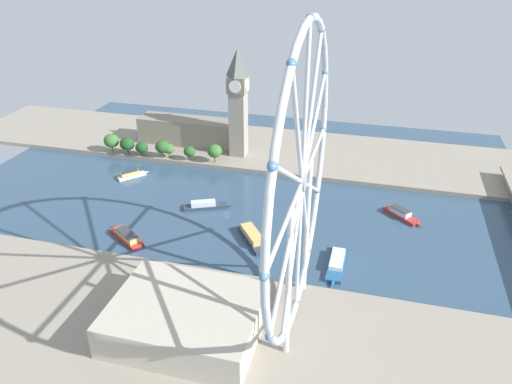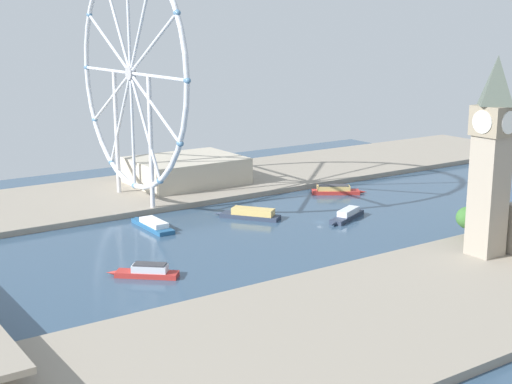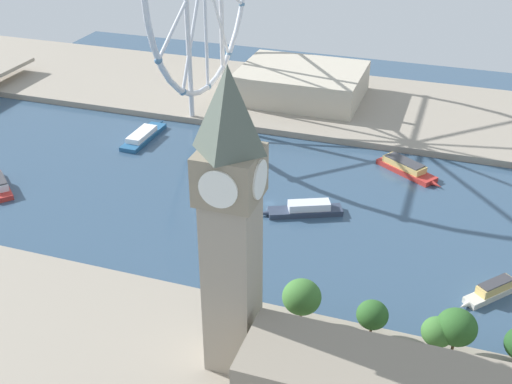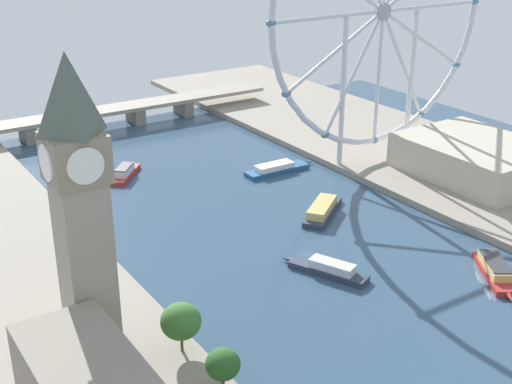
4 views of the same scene
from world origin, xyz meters
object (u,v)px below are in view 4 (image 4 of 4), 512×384
tour_boat_2 (277,168)px  riverside_hall (477,158)px  tour_boat_1 (125,172)px  tour_boat_0 (322,209)px  tour_boat_4 (328,269)px  river_bridge (110,113)px  tour_boat_5 (495,270)px  clock_tower (80,208)px  ferris_wheel (383,13)px

tour_boat_2 → riverside_hall: bearing=-39.2°
tour_boat_1 → tour_boat_2: (61.31, -33.20, -0.36)m
tour_boat_0 → tour_boat_4: size_ratio=1.00×
river_bridge → tour_boat_2: 115.32m
riverside_hall → tour_boat_4: bearing=-164.0°
tour_boat_0 → tour_boat_5: tour_boat_0 is taller
riverside_hall → river_bridge: (-106.32, 166.13, -2.63)m
clock_tower → river_bridge: (86.05, 199.91, -37.44)m
riverside_hall → tour_boat_2: size_ratio=1.71×
tour_boat_0 → tour_boat_1: (-49.36, 82.48, -0.15)m
river_bridge → tour_boat_4: 197.70m
tour_boat_0 → tour_boat_4: 48.73m
clock_tower → tour_boat_5: (129.03, -29.37, -43.26)m
riverside_hall → tour_boat_2: (-68.81, 57.26, -8.88)m
riverside_hall → tour_boat_0: bearing=174.4°
river_bridge → tour_boat_5: (42.98, -229.28, -5.82)m
riverside_hall → tour_boat_5: bearing=-135.1°
clock_tower → tour_boat_4: clock_tower is taller
tour_boat_0 → tour_boat_4: tour_boat_0 is taller
tour_boat_0 → tour_boat_4: (-28.62, -39.44, -0.28)m
riverside_hall → clock_tower: bearing=-170.0°
tour_boat_2 → clock_tower: bearing=-143.0°
tour_boat_0 → tour_boat_2: 50.71m
ferris_wheel → tour_boat_4: 134.59m
tour_boat_0 → tour_boat_1: bearing=84.2°
clock_tower → river_bridge: clock_tower is taller
clock_tower → riverside_hall: size_ratio=1.30×
riverside_hall → river_bridge: bearing=122.6°
river_bridge → tour_boat_0: 160.30m
ferris_wheel → riverside_hall: ferris_wheel is taller
clock_tower → tour_boat_2: size_ratio=2.22×
river_bridge → ferris_wheel: bearing=-55.2°
clock_tower → tour_boat_4: size_ratio=2.59×
clock_tower → ferris_wheel: 189.44m
clock_tower → ferris_wheel: bearing=24.4°
tour_boat_1 → river_bridge: bearing=24.0°
ferris_wheel → tour_boat_5: size_ratio=4.44×
tour_boat_1 → tour_boat_4: bearing=-128.9°
riverside_hall → ferris_wheel: bearing=116.0°
riverside_hall → tour_boat_4: size_ratio=1.99×
tour_boat_0 → tour_boat_4: bearing=-162.6°
clock_tower → river_bridge: size_ratio=0.42×
clock_tower → tour_boat_5: bearing=-12.8°
river_bridge → tour_boat_0: bearing=-80.8°
tour_boat_2 → tour_boat_4: size_ratio=1.17×
riverside_hall → tour_boat_4: riverside_hall is taller
tour_boat_0 → tour_boat_2: bearing=39.7°
riverside_hall → tour_boat_5: (-63.35, -63.15, -8.45)m
clock_tower → riverside_hall: bearing=10.0°
ferris_wheel → riverside_hall: 77.29m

